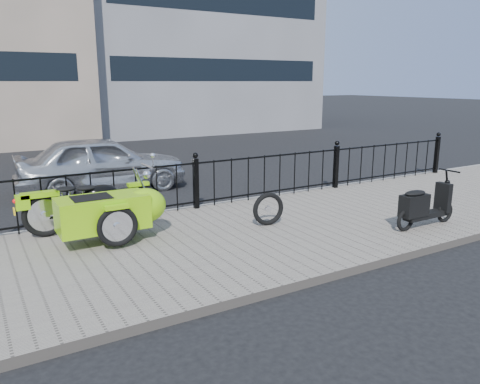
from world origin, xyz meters
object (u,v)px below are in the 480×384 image
scooter (423,206)px  spare_tire (268,209)px  motorcycle_sidecar (112,209)px  sedan_car (102,163)px

scooter → spare_tire: bearing=146.8°
scooter → spare_tire: size_ratio=2.41×
motorcycle_sidecar → scooter: motorcycle_sidecar is taller
spare_tire → scooter: bearing=-33.2°
motorcycle_sidecar → sedan_car: 3.97m
motorcycle_sidecar → sedan_car: sedan_car is taller
sedan_car → scooter: bearing=-144.8°
sedan_car → motorcycle_sidecar: bearing=170.7°
scooter → spare_tire: 2.55m
motorcycle_sidecar → spare_tire: (2.44, -0.65, -0.19)m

